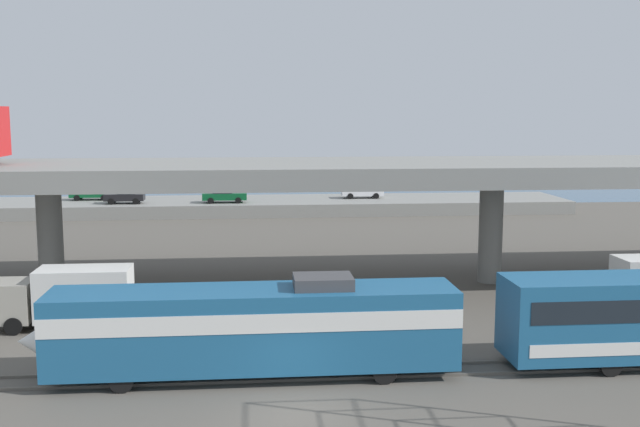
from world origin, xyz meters
name	(u,v)px	position (x,y,z in m)	size (l,w,h in m)	color
ground_plane	(296,414)	(0.00, 0.00, 0.00)	(260.00, 260.00, 0.00)	#565149
rail_strip_near	(291,380)	(0.00, 3.29, 0.06)	(110.00, 0.12, 0.12)	#59544C
rail_strip_far	(289,368)	(0.00, 4.71, 0.06)	(110.00, 0.12, 0.12)	#59544C
train_locomotive	(234,325)	(-2.28, 4.00, 2.19)	(17.64, 3.04, 4.18)	#1E5984
highway_overpass	(276,175)	(0.00, 20.00, 6.94)	(96.00, 11.26, 7.71)	gray
service_truck_east	(67,296)	(-10.82, 11.96, 1.64)	(6.80, 2.46, 3.04)	#9E998C
pier_parking_lot	(265,206)	(0.00, 55.00, 0.67)	(65.32, 10.04, 1.34)	gray
parked_car_0	(363,191)	(10.69, 55.44, 2.11)	(4.58, 1.87, 1.50)	silver
parked_car_1	(92,193)	(-18.58, 56.41, 2.11)	(4.54, 1.87, 1.50)	#0C4C26
parked_car_2	(224,195)	(-4.33, 52.62, 2.11)	(4.58, 1.90, 1.50)	#0C4C26
parked_car_3	(125,196)	(-14.55, 52.80, 2.11)	(4.02, 1.83, 1.50)	black
harbor_water	(262,190)	(0.00, 78.00, 0.00)	(140.00, 36.00, 0.01)	#385B7A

